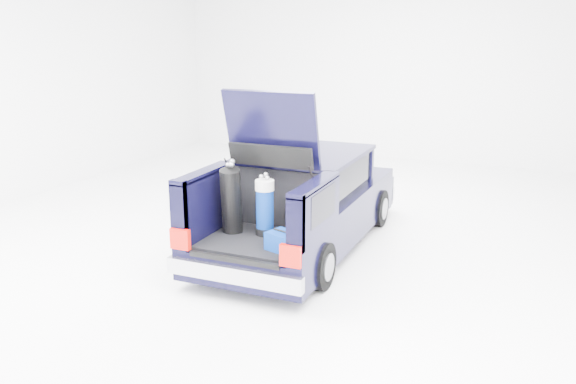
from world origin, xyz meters
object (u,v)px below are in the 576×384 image
at_px(black_golf_bag, 231,201).
at_px(car, 304,202).
at_px(red_suitcase, 304,216).
at_px(blue_duffel, 286,242).
at_px(blue_golf_bag, 265,207).

bearing_deg(black_golf_bag, car, 55.58).
distance_m(car, red_suitcase, 1.35).
xyz_separation_m(red_suitcase, blue_duffel, (0.00, -0.59, -0.16)).
bearing_deg(blue_duffel, black_golf_bag, 178.83).
bearing_deg(red_suitcase, blue_duffel, -90.92).
xyz_separation_m(car, blue_duffel, (0.50, -1.83, 0.04)).
distance_m(black_golf_bag, blue_golf_bag, 0.45).
relative_size(red_suitcase, blue_golf_bag, 0.71).
bearing_deg(black_golf_bag, blue_duffel, -38.23).
relative_size(car, black_golf_bag, 4.69).
height_order(red_suitcase, blue_golf_bag, blue_golf_bag).
height_order(red_suitcase, blue_duffel, red_suitcase).
height_order(car, blue_duffel, car).
distance_m(blue_golf_bag, blue_duffel, 0.72).
bearing_deg(red_suitcase, car, 111.08).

